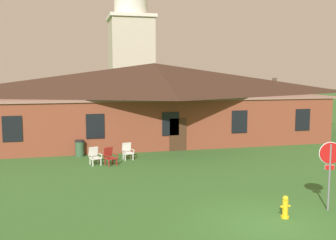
# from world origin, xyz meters

# --- Properties ---
(ground_plane) EXTENTS (200.00, 200.00, 0.00)m
(ground_plane) POSITION_xyz_m (0.00, 0.00, 0.00)
(ground_plane) COLOR #336028
(brick_building) EXTENTS (24.59, 10.40, 5.72)m
(brick_building) POSITION_xyz_m (0.00, 17.84, 2.92)
(brick_building) COLOR brown
(brick_building) RESTS_ON ground
(dome_tower) EXTENTS (5.18, 5.18, 17.25)m
(dome_tower) POSITION_xyz_m (0.80, 34.55, 7.81)
(dome_tower) COLOR #BCB29E
(dome_tower) RESTS_ON ground
(stop_sign) EXTENTS (0.78, 0.27, 2.51)m
(stop_sign) POSITION_xyz_m (2.82, 0.79, 1.77)
(stop_sign) COLOR slate
(stop_sign) RESTS_ON ground
(lawn_chair_by_porch) EXTENTS (0.75, 0.80, 0.96)m
(lawn_chair_by_porch) POSITION_xyz_m (-4.96, 10.13, 0.50)
(lawn_chair_by_porch) COLOR silver
(lawn_chair_by_porch) RESTS_ON ground
(lawn_chair_near_door) EXTENTS (0.79, 0.83, 0.96)m
(lawn_chair_near_door) POSITION_xyz_m (-4.16, 9.87, 0.50)
(lawn_chair_near_door) COLOR maroon
(lawn_chair_near_door) RESTS_ON ground
(lawn_chair_left_end) EXTENTS (0.70, 0.73, 0.96)m
(lawn_chair_left_end) POSITION_xyz_m (-3.03, 11.03, 0.50)
(lawn_chair_left_end) COLOR silver
(lawn_chair_left_end) RESTS_ON ground
(bare_tree_beside_building) EXTENTS (1.45, 1.92, 4.58)m
(bare_tree_beside_building) POSITION_xyz_m (11.24, 19.86, 2.50)
(bare_tree_beside_building) COLOR brown
(bare_tree_beside_building) RESTS_ON ground
(fire_hydrant) EXTENTS (0.36, 0.28, 0.79)m
(fire_hydrant) POSITION_xyz_m (0.90, 0.46, 0.38)
(fire_hydrant) COLOR gold
(fire_hydrant) RESTS_ON ground
(trash_bin) EXTENTS (0.56, 0.56, 0.98)m
(trash_bin) POSITION_xyz_m (-5.69, 12.54, 0.50)
(trash_bin) COLOR #335638
(trash_bin) RESTS_ON ground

